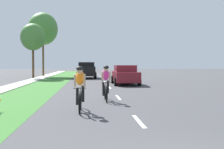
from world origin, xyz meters
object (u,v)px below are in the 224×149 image
at_px(suv_black, 87,70).
at_px(street_tree_far, 43,29).
at_px(cyclist_lead, 80,88).
at_px(cyclist_trailing, 106,83).
at_px(sedan_maroon, 125,75).
at_px(street_tree_near, 33,37).

bearing_deg(suv_black, street_tree_far, 135.95).
relative_size(cyclist_lead, street_tree_far, 0.21).
relative_size(cyclist_trailing, sedan_maroon, 0.40).
bearing_deg(street_tree_near, suv_black, -3.52).
bearing_deg(cyclist_trailing, suv_black, 92.96).
bearing_deg(cyclist_trailing, street_tree_near, 109.57).
xyz_separation_m(cyclist_lead, cyclist_trailing, (1.05, 2.64, 0.00)).
relative_size(sedan_maroon, street_tree_near, 0.71).
xyz_separation_m(cyclist_trailing, street_tree_far, (-6.63, 24.57, 5.29)).
bearing_deg(cyclist_lead, suv_black, 89.83).
bearing_deg(street_tree_far, cyclist_lead, -78.42).
xyz_separation_m(cyclist_lead, street_tree_far, (-5.58, 27.21, 5.29)).
relative_size(sedan_maroon, suv_black, 0.91).
relative_size(cyclist_trailing, suv_black, 0.37).
distance_m(cyclist_lead, suv_black, 21.75).
bearing_deg(cyclist_trailing, street_tree_far, 105.10).
bearing_deg(sedan_maroon, street_tree_near, 132.18).
relative_size(cyclist_lead, suv_black, 0.37).
height_order(sedan_maroon, street_tree_far, street_tree_far).
distance_m(cyclist_lead, cyclist_trailing, 2.84).
height_order(cyclist_trailing, street_tree_near, street_tree_near).
relative_size(cyclist_trailing, street_tree_near, 0.28).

